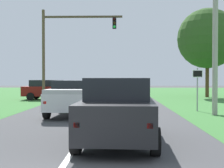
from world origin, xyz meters
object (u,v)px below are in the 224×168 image
object	(u,v)px
traffic_light	(64,41)
utility_pole_right	(215,20)
keep_moving_sign	(197,83)
crossing_suv_far	(49,89)
pickup_truck_lead	(73,97)
oak_tree_right	(207,39)
red_suv_near	(118,109)

from	to	relation	value
traffic_light	utility_pole_right	world-z (taller)	utility_pole_right
keep_moving_sign	crossing_suv_far	xyz separation A→B (m)	(-10.88, 9.39, -0.71)
pickup_truck_lead	crossing_suv_far	size ratio (longest dim) A/B	1.10
traffic_light	oak_tree_right	size ratio (longest dim) A/B	0.86
crossing_suv_far	utility_pole_right	bearing A→B (deg)	-44.73
pickup_truck_lead	traffic_light	xyz separation A→B (m)	(-2.25, 10.15, 4.03)
oak_tree_right	red_suv_near	bearing A→B (deg)	-111.24
red_suv_near	keep_moving_sign	world-z (taller)	keep_moving_sign
pickup_truck_lead	traffic_light	world-z (taller)	traffic_light
pickup_truck_lead	crossing_suv_far	world-z (taller)	pickup_truck_lead
keep_moving_sign	crossing_suv_far	world-z (taller)	keep_moving_sign
pickup_truck_lead	crossing_suv_far	distance (m)	12.43
utility_pole_right	pickup_truck_lead	bearing A→B (deg)	-175.78
utility_pole_right	crossing_suv_far	bearing A→B (deg)	135.27
pickup_truck_lead	traffic_light	distance (m)	11.15
keep_moving_sign	traffic_light	bearing A→B (deg)	140.00
utility_pole_right	traffic_light	bearing A→B (deg)	135.31
traffic_light	utility_pole_right	bearing A→B (deg)	-44.69
pickup_truck_lead	keep_moving_sign	distance (m)	7.42
oak_tree_right	utility_pole_right	xyz separation A→B (m)	(-3.74, -15.35, -0.86)
red_suv_near	traffic_light	bearing A→B (deg)	105.36
traffic_light	oak_tree_right	bearing A→B (deg)	23.16
traffic_light	oak_tree_right	distance (m)	14.65
red_suv_near	keep_moving_sign	xyz separation A→B (m)	(4.59, 9.15, 0.60)
pickup_truck_lead	crossing_suv_far	xyz separation A→B (m)	(-3.90, 11.80, -0.02)
crossing_suv_far	traffic_light	bearing A→B (deg)	-44.97
red_suv_near	oak_tree_right	size ratio (longest dim) A/B	0.57
red_suv_near	oak_tree_right	xyz separation A→B (m)	(8.80, 22.65, 4.84)
red_suv_near	traffic_light	world-z (taller)	traffic_light
pickup_truck_lead	crossing_suv_far	bearing A→B (deg)	108.29
pickup_truck_lead	keep_moving_sign	world-z (taller)	keep_moving_sign
keep_moving_sign	utility_pole_right	bearing A→B (deg)	-75.69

